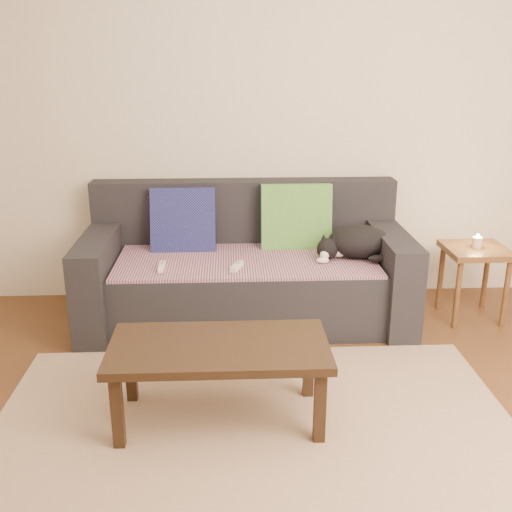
# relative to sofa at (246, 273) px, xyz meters

# --- Properties ---
(ground) EXTENTS (4.50, 4.50, 0.00)m
(ground) POSITION_rel_sofa_xyz_m (0.00, -1.57, -0.31)
(ground) COLOR brown
(ground) RESTS_ON ground
(back_wall) EXTENTS (4.50, 0.04, 2.60)m
(back_wall) POSITION_rel_sofa_xyz_m (0.00, 0.43, 0.99)
(back_wall) COLOR beige
(back_wall) RESTS_ON ground
(sofa) EXTENTS (2.10, 0.94, 0.87)m
(sofa) POSITION_rel_sofa_xyz_m (0.00, 0.00, 0.00)
(sofa) COLOR #232328
(sofa) RESTS_ON ground
(throw_blanket) EXTENTS (1.66, 0.74, 0.02)m
(throw_blanket) POSITION_rel_sofa_xyz_m (0.00, -0.09, 0.12)
(throw_blanket) COLOR #3C2648
(throw_blanket) RESTS_ON sofa
(cushion_navy) EXTENTS (0.43, 0.23, 0.44)m
(cushion_navy) POSITION_rel_sofa_xyz_m (-0.42, 0.17, 0.32)
(cushion_navy) COLOR #131047
(cushion_navy) RESTS_ON throw_blanket
(cushion_green) EXTENTS (0.48, 0.17, 0.49)m
(cushion_green) POSITION_rel_sofa_xyz_m (0.35, 0.17, 0.32)
(cushion_green) COLOR #0C5345
(cushion_green) RESTS_ON throw_blanket
(cat) EXTENTS (0.54, 0.43, 0.21)m
(cat) POSITION_rel_sofa_xyz_m (0.71, -0.10, 0.23)
(cat) COLOR black
(cat) RESTS_ON throw_blanket
(wii_remote_a) EXTENTS (0.04, 0.15, 0.03)m
(wii_remote_a) POSITION_rel_sofa_xyz_m (-0.52, -0.27, 0.15)
(wii_remote_a) COLOR white
(wii_remote_a) RESTS_ON throw_blanket
(wii_remote_b) EXTENTS (0.09, 0.15, 0.03)m
(wii_remote_b) POSITION_rel_sofa_xyz_m (-0.06, -0.28, 0.15)
(wii_remote_b) COLOR white
(wii_remote_b) RESTS_ON throw_blanket
(side_table) EXTENTS (0.40, 0.40, 0.50)m
(side_table) POSITION_rel_sofa_xyz_m (1.51, -0.10, 0.10)
(side_table) COLOR brown
(side_table) RESTS_ON ground
(candle) EXTENTS (0.06, 0.06, 0.09)m
(candle) POSITION_rel_sofa_xyz_m (1.51, -0.10, 0.22)
(candle) COLOR beige
(candle) RESTS_ON side_table
(rug) EXTENTS (2.50, 1.80, 0.01)m
(rug) POSITION_rel_sofa_xyz_m (0.00, -1.42, -0.30)
(rug) COLOR tan
(rug) RESTS_ON ground
(coffee_table) EXTENTS (1.02, 0.51, 0.41)m
(coffee_table) POSITION_rel_sofa_xyz_m (-0.16, -1.24, 0.05)
(coffee_table) COLOR black
(coffee_table) RESTS_ON rug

